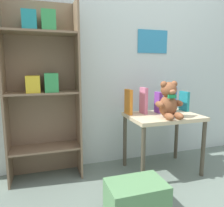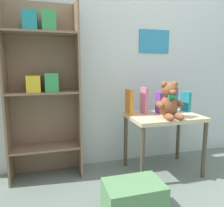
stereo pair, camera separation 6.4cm
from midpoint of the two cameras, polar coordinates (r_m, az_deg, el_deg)
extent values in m
cube|color=silver|center=(2.50, 5.82, 13.77)|extent=(4.80, 0.06, 2.50)
cube|color=teal|center=(2.55, 9.85, 15.66)|extent=(0.36, 0.01, 0.25)
cube|color=#7F664C|center=(2.14, -27.13, 2.22)|extent=(0.02, 0.28, 1.66)
cube|color=#7F664C|center=(2.13, -9.76, 3.10)|extent=(0.02, 0.28, 1.66)
cube|color=#7F664C|center=(2.24, -18.44, 3.06)|extent=(0.66, 0.02, 1.66)
cube|color=#7F664C|center=(2.23, -17.74, -10.96)|extent=(0.63, 0.26, 0.02)
cube|color=#7F664C|center=(2.11, -18.46, 2.69)|extent=(0.63, 0.26, 0.02)
cube|color=#7F664C|center=(2.12, -19.24, 17.08)|extent=(0.63, 0.26, 0.02)
cube|color=teal|center=(2.12, -21.60, 19.35)|extent=(0.12, 0.20, 0.16)
cube|color=#33934C|center=(2.12, -17.17, 19.74)|extent=(0.12, 0.20, 0.17)
cube|color=gold|center=(2.09, -20.71, 4.79)|extent=(0.12, 0.20, 0.15)
cube|color=#33934C|center=(2.09, -16.46, 5.31)|extent=(0.12, 0.20, 0.17)
cube|color=beige|center=(2.24, 12.42, -3.33)|extent=(0.70, 0.51, 0.04)
cylinder|color=#494233|center=(2.00, 7.21, -13.69)|extent=(0.04, 0.04, 0.56)
cylinder|color=#494233|center=(2.32, 21.97, -10.91)|extent=(0.04, 0.04, 0.56)
cylinder|color=#494233|center=(2.38, 2.61, -9.75)|extent=(0.04, 0.04, 0.56)
cylinder|color=#494233|center=(2.66, 15.80, -8.00)|extent=(0.04, 0.04, 0.56)
ellipsoid|color=brown|center=(2.11, 13.59, -0.71)|extent=(0.18, 0.14, 0.21)
sphere|color=brown|center=(2.09, 13.76, 3.53)|extent=(0.15, 0.15, 0.15)
sphere|color=brown|center=(2.06, 12.51, 4.91)|extent=(0.06, 0.06, 0.06)
sphere|color=brown|center=(2.11, 15.08, 4.92)|extent=(0.06, 0.06, 0.06)
ellipsoid|color=#B56E48|center=(2.04, 14.65, 3.04)|extent=(0.06, 0.04, 0.04)
ellipsoid|color=brown|center=(2.04, 11.43, -0.22)|extent=(0.06, 0.12, 0.06)
ellipsoid|color=brown|center=(2.14, 16.18, 0.06)|extent=(0.06, 0.12, 0.06)
ellipsoid|color=brown|center=(2.01, 13.84, -3.36)|extent=(0.06, 0.13, 0.06)
ellipsoid|color=brown|center=(2.06, 16.18, -3.13)|extent=(0.06, 0.13, 0.06)
cube|color=#198E4C|center=(2.05, 14.55, 1.79)|extent=(0.08, 0.02, 0.03)
cube|color=orange|center=(2.19, 3.49, 0.43)|extent=(0.04, 0.13, 0.25)
cube|color=#D17093|center=(2.24, 7.43, 0.77)|extent=(0.04, 0.12, 0.27)
cube|color=purple|center=(2.30, 11.21, 0.27)|extent=(0.04, 0.11, 0.22)
cube|color=#2D51B7|center=(2.39, 14.42, 1.09)|extent=(0.05, 0.13, 0.27)
cube|color=teal|center=(2.48, 17.62, 0.59)|extent=(0.04, 0.14, 0.21)
cube|color=#568956|center=(1.71, 5.17, -23.64)|extent=(0.42, 0.28, 0.25)
camera|label=1|loc=(0.03, -90.90, -0.15)|focal=35.00mm
camera|label=2|loc=(0.03, 89.10, 0.15)|focal=35.00mm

